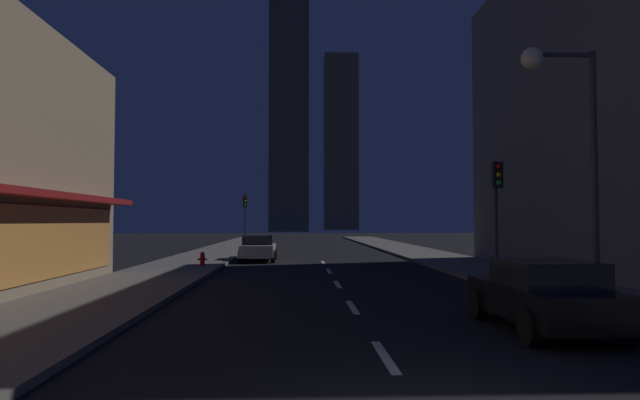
# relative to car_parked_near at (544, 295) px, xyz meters

# --- Properties ---
(ground_plane) EXTENTS (78.00, 136.00, 0.10)m
(ground_plane) POSITION_rel_car_parked_near_xyz_m (-3.60, 26.84, -0.79)
(ground_plane) COLOR black
(sidewalk_right) EXTENTS (4.00, 76.00, 0.15)m
(sidewalk_right) POSITION_rel_car_parked_near_xyz_m (3.40, 26.84, -0.67)
(sidewalk_right) COLOR #605E59
(sidewalk_right) RESTS_ON ground
(sidewalk_left) EXTENTS (4.00, 76.00, 0.15)m
(sidewalk_left) POSITION_rel_car_parked_near_xyz_m (-10.60, 26.84, -0.67)
(sidewalk_left) COLOR #605E59
(sidewalk_left) RESTS_ON ground
(lane_marking_center) EXTENTS (0.16, 28.20, 0.01)m
(lane_marking_center) POSITION_rel_car_parked_near_xyz_m (-3.60, 5.84, -0.73)
(lane_marking_center) COLOR silver
(lane_marking_center) RESTS_ON ground
(skyscraper_distant_tall) EXTENTS (8.73, 6.11, 71.04)m
(skyscraper_distant_tall) POSITION_rel_car_parked_near_xyz_m (-6.71, 110.23, 34.78)
(skyscraper_distant_tall) COLOR brown
(skyscraper_distant_tall) RESTS_ON ground
(skyscraper_distant_mid) EXTENTS (8.93, 7.98, 47.08)m
(skyscraper_distant_mid) POSITION_rel_car_parked_near_xyz_m (6.95, 136.20, 22.80)
(skyscraper_distant_mid) COLOR brown
(skyscraper_distant_mid) RESTS_ON ground
(car_parked_near) EXTENTS (1.98, 4.24, 1.45)m
(car_parked_near) POSITION_rel_car_parked_near_xyz_m (0.00, 0.00, 0.00)
(car_parked_near) COLOR black
(car_parked_near) RESTS_ON ground
(car_parked_far) EXTENTS (1.98, 4.24, 1.45)m
(car_parked_far) POSITION_rel_car_parked_near_xyz_m (-7.20, 20.11, 0.00)
(car_parked_far) COLOR silver
(car_parked_far) RESTS_ON ground
(fire_hydrant_far_left) EXTENTS (0.42, 0.30, 0.65)m
(fire_hydrant_far_left) POSITION_rel_car_parked_near_xyz_m (-9.50, 15.14, -0.29)
(fire_hydrant_far_left) COLOR red
(fire_hydrant_far_left) RESTS_ON sidewalk_left
(traffic_light_near_right) EXTENTS (0.32, 0.48, 4.20)m
(traffic_light_near_right) POSITION_rel_car_parked_near_xyz_m (1.90, 7.65, 2.45)
(traffic_light_near_right) COLOR #2D2D2D
(traffic_light_near_right) RESTS_ON sidewalk_right
(traffic_light_far_left) EXTENTS (0.32, 0.48, 4.20)m
(traffic_light_far_left) POSITION_rel_car_parked_near_xyz_m (-9.10, 32.52, 2.45)
(traffic_light_far_left) COLOR #2D2D2D
(traffic_light_far_left) RESTS_ON sidewalk_left
(street_lamp_right) EXTENTS (1.96, 0.56, 6.58)m
(street_lamp_right) POSITION_rel_car_parked_near_xyz_m (1.78, 2.66, 4.33)
(street_lamp_right) COLOR #38383D
(street_lamp_right) RESTS_ON sidewalk_right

